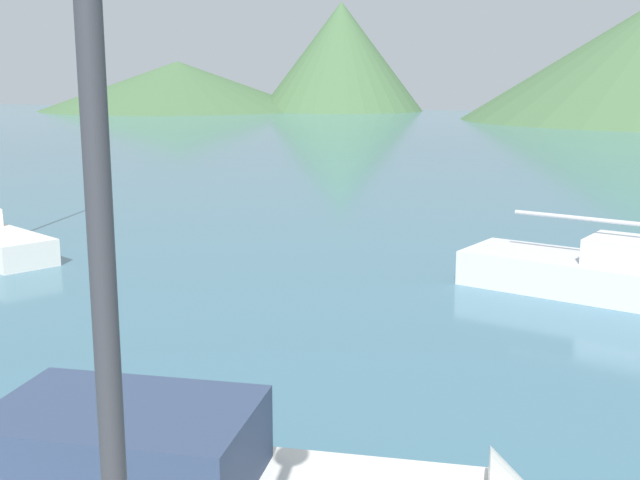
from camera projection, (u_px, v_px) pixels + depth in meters
name	position (u px, v px, depth m)	size (l,w,h in m)	color
streetlamp	(101.00, 248.00, 3.57)	(0.38, 0.38, 5.01)	#38383D
hill_west	(178.00, 86.00, 122.71)	(41.66, 41.66, 7.31)	#476B42
hill_central	(341.00, 57.00, 118.90)	(24.39, 24.39, 15.82)	#476B42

